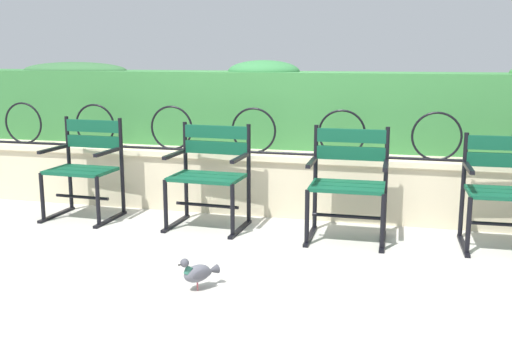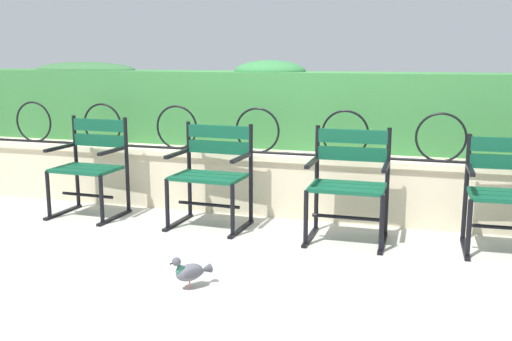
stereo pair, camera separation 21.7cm
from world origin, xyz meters
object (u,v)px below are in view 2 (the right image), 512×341
(park_chair_leftmost, at_px, (91,164))
(park_chair_centre_right, at_px, (349,181))
(park_chair_centre_left, at_px, (212,172))
(park_chair_rightmost, at_px, (509,190))
(pigeon_near_chairs, at_px, (190,271))

(park_chair_leftmost, relative_size, park_chair_centre_right, 1.00)
(park_chair_leftmost, bearing_deg, park_chair_centre_right, -1.54)
(park_chair_centre_left, distance_m, park_chair_centre_right, 1.18)
(park_chair_rightmost, xyz_separation_m, pigeon_near_chairs, (-1.99, -1.37, -0.35))
(park_chair_leftmost, height_order, pigeon_near_chairs, park_chair_leftmost)
(park_chair_rightmost, relative_size, pigeon_near_chairs, 3.41)
(park_chair_centre_left, relative_size, park_chair_rightmost, 1.02)
(park_chair_rightmost, distance_m, pigeon_near_chairs, 2.44)
(park_chair_centre_left, xyz_separation_m, pigeon_near_chairs, (0.38, -1.37, -0.36))
(park_chair_centre_left, distance_m, park_chair_rightmost, 2.36)
(park_chair_centre_left, xyz_separation_m, park_chair_rightmost, (2.36, 0.00, -0.00))
(pigeon_near_chairs, bearing_deg, park_chair_centre_left, 105.29)
(park_chair_rightmost, bearing_deg, pigeon_near_chairs, -145.31)
(park_chair_leftmost, distance_m, pigeon_near_chairs, 2.11)
(park_chair_centre_left, height_order, pigeon_near_chairs, park_chair_centre_left)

